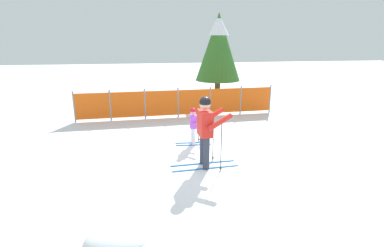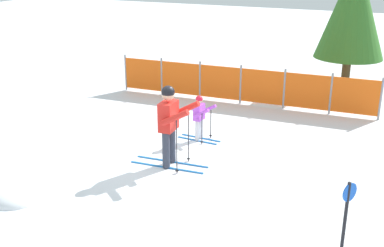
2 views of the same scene
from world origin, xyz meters
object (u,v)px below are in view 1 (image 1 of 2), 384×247
object	(u,v)px
skier_adult	(206,125)
safety_fence	(178,103)
conifer_far	(218,46)
skier_child	(194,123)

from	to	relation	value
skier_adult	safety_fence	bearing A→B (deg)	87.59
skier_adult	safety_fence	world-z (taller)	skier_adult
skier_adult	conifer_far	distance (m)	8.98
conifer_far	skier_child	bearing A→B (deg)	-108.67
skier_adult	conifer_far	world-z (taller)	conifer_far
skier_adult	safety_fence	size ratio (longest dim) A/B	0.22
safety_fence	skier_child	bearing A→B (deg)	-87.88
skier_child	conifer_far	xyz separation A→B (m)	(2.34, 6.94, 1.97)
skier_adult	skier_child	size ratio (longest dim) A/B	1.58
skier_child	safety_fence	bearing A→B (deg)	95.30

